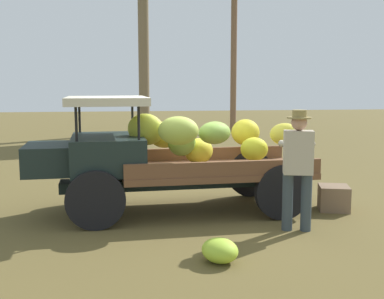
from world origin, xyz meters
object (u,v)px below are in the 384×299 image
(wooden_crate, at_px, (334,198))
(loose_banana_bunch, at_px, (220,250))
(truck, at_px, (158,155))
(farmer, at_px, (298,163))

(wooden_crate, relative_size, loose_banana_bunch, 1.00)
(truck, bearing_deg, wooden_crate, 171.15)
(wooden_crate, xyz_separation_m, loose_banana_bunch, (2.33, 2.05, -0.06))
(farmer, relative_size, wooden_crate, 3.54)
(truck, bearing_deg, loose_banana_bunch, 100.13)
(wooden_crate, bearing_deg, farmer, 44.26)
(truck, distance_m, loose_banana_bunch, 2.54)
(farmer, bearing_deg, loose_banana_bunch, 143.32)
(wooden_crate, distance_m, loose_banana_bunch, 3.10)
(farmer, height_order, loose_banana_bunch, farmer)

